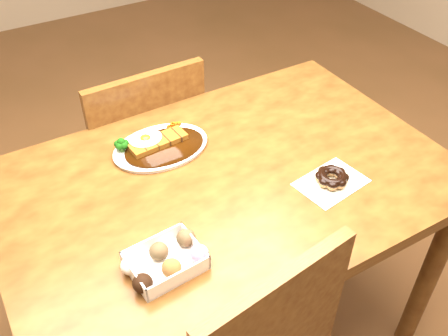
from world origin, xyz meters
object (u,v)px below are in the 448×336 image
table (227,203)px  donut_box (165,260)px  chair_far (141,154)px  pon_de_ring (332,178)px  katsu_curry_plate (159,145)px

table → donut_box: donut_box is taller
chair_far → donut_box: chair_far is taller
chair_far → pon_de_ring: 0.80m
chair_far → katsu_curry_plate: (-0.05, -0.33, 0.29)m
table → chair_far: (-0.05, 0.53, -0.17)m
donut_box → pon_de_ring: donut_box is taller
table → katsu_curry_plate: 0.25m
table → katsu_curry_plate: bearing=117.8°
chair_far → donut_box: (-0.22, -0.72, 0.29)m
pon_de_ring → katsu_curry_plate: bearing=132.4°
table → pon_de_ring: bearing=-35.4°
donut_box → pon_de_ring: bearing=3.7°
katsu_curry_plate → donut_box: bearing=-112.6°
table → donut_box: size_ratio=6.42×
table → donut_box: bearing=-144.8°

